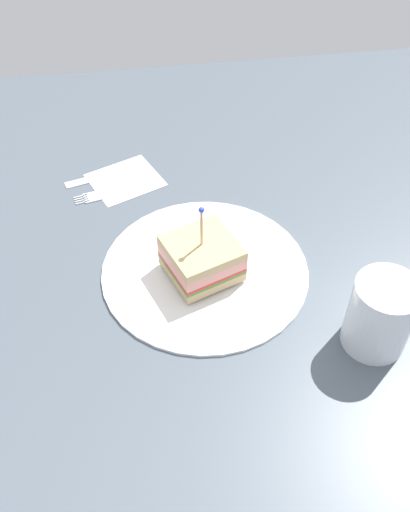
{
  "coord_description": "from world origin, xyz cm",
  "views": [
    {
      "loc": [
        7.46,
        48.76,
        53.8
      ],
      "look_at": [
        0.0,
        0.0,
        2.81
      ],
      "focal_mm": 39.7,
      "sensor_mm": 36.0,
      "label": 1
    }
  ],
  "objects": [
    {
      "name": "ground_plane",
      "position": [
        0.0,
        0.0,
        -1.0
      ],
      "size": [
        110.25,
        110.25,
        2.0
      ],
      "primitive_type": "cube",
      "color": "#4C5660"
    },
    {
      "name": "plate",
      "position": [
        0.0,
        0.0,
        0.4
      ],
      "size": [
        26.55,
        26.55,
        0.81
      ],
      "primitive_type": "cylinder",
      "color": "white",
      "rests_on": "ground_plane"
    },
    {
      "name": "sandwich_half_center",
      "position": [
        0.51,
        0.64,
        3.23
      ],
      "size": [
        10.57,
        10.44,
        10.66
      ],
      "color": "tan",
      "rests_on": "plate"
    },
    {
      "name": "drink_glass",
      "position": [
        -17.44,
        13.59,
        4.07
      ],
      "size": [
        7.28,
        7.28,
        9.24
      ],
      "color": "gold",
      "rests_on": "ground_plane"
    },
    {
      "name": "napkin",
      "position": [
        9.16,
        -20.42,
        0.07
      ],
      "size": [
        12.67,
        12.14,
        0.15
      ],
      "primitive_type": "cube",
      "rotation": [
        0.0,
        0.0,
        6.68
      ],
      "color": "beige",
      "rests_on": "ground_plane"
    },
    {
      "name": "fork",
      "position": [
        12.41,
        -17.43,
        0.17
      ],
      "size": [
        11.51,
        3.48,
        0.35
      ],
      "color": "silver",
      "rests_on": "ground_plane"
    },
    {
      "name": "knife",
      "position": [
        12.9,
        -21.75,
        0.18
      ],
      "size": [
        12.17,
        4.24,
        0.35
      ],
      "color": "silver",
      "rests_on": "ground_plane"
    }
  ]
}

